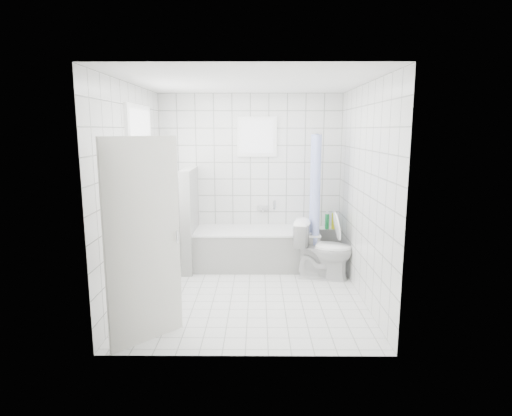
{
  "coord_description": "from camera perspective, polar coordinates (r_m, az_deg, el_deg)",
  "views": [
    {
      "loc": [
        0.12,
        -5.13,
        2.05
      ],
      "look_at": [
        0.09,
        0.35,
        1.05
      ],
      "focal_mm": 30.0,
      "sensor_mm": 36.0,
      "label": 1
    }
  ],
  "objects": [
    {
      "name": "ledge_bottles",
      "position": [
        6.7,
        10.06,
        -1.71
      ],
      "size": [
        0.19,
        0.17,
        0.25
      ],
      "color": "green",
      "rests_on": "tiled_ledge"
    },
    {
      "name": "toilet",
      "position": [
        6.07,
        8.96,
        -5.49
      ],
      "size": [
        0.88,
        0.62,
        0.82
      ],
      "primitive_type": "imported",
      "rotation": [
        0.0,
        0.0,
        1.35
      ],
      "color": "white",
      "rests_on": "ground"
    },
    {
      "name": "partition_wall",
      "position": [
        6.42,
        -8.79,
        -1.46
      ],
      "size": [
        0.15,
        0.85,
        1.5
      ],
      "primitive_type": "cube",
      "color": "white",
      "rests_on": "ground"
    },
    {
      "name": "ceiling",
      "position": [
        5.16,
        -1.07,
        16.45
      ],
      "size": [
        3.0,
        3.0,
        0.0
      ],
      "primitive_type": "plane",
      "rotation": [
        3.14,
        0.0,
        0.0
      ],
      "color": "white",
      "rests_on": "ground"
    },
    {
      "name": "shower_curtain",
      "position": [
        6.23,
        7.96,
        1.47
      ],
      "size": [
        0.14,
        0.48,
        1.78
      ],
      "primitive_type": null,
      "color": "#4456CA",
      "rests_on": "curtain_rod"
    },
    {
      "name": "window_sill",
      "position": [
        5.74,
        -14.13,
        -1.94
      ],
      "size": [
        0.18,
        1.02,
        0.08
      ],
      "primitive_type": "cube",
      "color": "white",
      "rests_on": "wall_left"
    },
    {
      "name": "curtain_rod",
      "position": [
        6.29,
        8.01,
        9.79
      ],
      "size": [
        0.02,
        0.8,
        0.02
      ],
      "primitive_type": "cylinder",
      "rotation": [
        1.57,
        0.0,
        0.0
      ],
      "color": "silver",
      "rests_on": "wall_back"
    },
    {
      "name": "wall_front",
      "position": [
        3.71,
        -1.55,
        -1.35
      ],
      "size": [
        2.8,
        0.02,
        2.6
      ],
      "primitive_type": "cube",
      "color": "white",
      "rests_on": "ground"
    },
    {
      "name": "ground",
      "position": [
        5.53,
        -0.98,
        -11.43
      ],
      "size": [
        3.0,
        3.0,
        0.0
      ],
      "primitive_type": "plane",
      "color": "white",
      "rests_on": "ground"
    },
    {
      "name": "bathtub",
      "position": [
        6.5,
        0.04,
        -5.36
      ],
      "size": [
        1.84,
        0.77,
        0.58
      ],
      "color": "white",
      "rests_on": "ground"
    },
    {
      "name": "wall_left",
      "position": [
        5.4,
        -16.04,
        1.95
      ],
      "size": [
        0.02,
        3.0,
        2.6
      ],
      "primitive_type": "cube",
      "color": "white",
      "rests_on": "ground"
    },
    {
      "name": "tub_faucet",
      "position": [
        6.7,
        0.91,
        0.03
      ],
      "size": [
        0.18,
        0.06,
        0.06
      ],
      "primitive_type": "cube",
      "color": "silver",
      "rests_on": "wall_back"
    },
    {
      "name": "sill_bottles",
      "position": [
        5.69,
        -14.16,
        -0.46
      ],
      "size": [
        0.17,
        0.76,
        0.28
      ],
      "color": "#EE5C80",
      "rests_on": "window_sill"
    },
    {
      "name": "wall_back",
      "position": [
        6.67,
        -0.73,
        3.89
      ],
      "size": [
        2.8,
        0.02,
        2.6
      ],
      "primitive_type": "cube",
      "color": "white",
      "rests_on": "ground"
    },
    {
      "name": "window_left",
      "position": [
        5.65,
        -14.91,
        5.42
      ],
      "size": [
        0.01,
        0.9,
        1.4
      ],
      "primitive_type": "cube",
      "color": "white",
      "rests_on": "wall_left"
    },
    {
      "name": "wall_right",
      "position": [
        5.34,
        14.18,
        1.95
      ],
      "size": [
        0.02,
        3.0,
        2.6
      ],
      "primitive_type": "cube",
      "color": "white",
      "rests_on": "ground"
    },
    {
      "name": "tiled_ledge",
      "position": [
        6.84,
        9.67,
        -4.85
      ],
      "size": [
        0.4,
        0.24,
        0.55
      ],
      "primitive_type": "cube",
      "color": "white",
      "rests_on": "ground"
    },
    {
      "name": "door",
      "position": [
        4.22,
        -14.74,
        -4.43
      ],
      "size": [
        0.58,
        0.6,
        2.0
      ],
      "primitive_type": "cube",
      "rotation": [
        0.0,
        0.0,
        -0.77
      ],
      "color": "silver",
      "rests_on": "ground"
    },
    {
      "name": "window_back",
      "position": [
        6.59,
        0.13,
        9.47
      ],
      "size": [
        0.5,
        0.01,
        0.5
      ],
      "primitive_type": "cube",
      "color": "white",
      "rests_on": "wall_back"
    }
  ]
}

